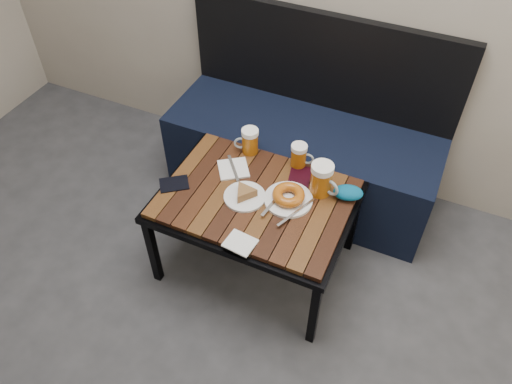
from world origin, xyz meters
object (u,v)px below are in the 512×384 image
at_px(passport_navy, 174,184).
at_px(cafe_table, 256,203).
at_px(plate_pie, 245,194).
at_px(bench, 303,151).
at_px(passport_burgundy, 300,176).
at_px(plate_bagel, 288,197).
at_px(knit_pouch, 348,193).
at_px(beer_mug_right, 322,179).
at_px(beer_mug_centre, 299,156).
at_px(beer_mug_left, 249,141).

bearing_deg(passport_navy, cafe_table, 66.08).
bearing_deg(plate_pie, bench, 84.98).
distance_m(cafe_table, passport_burgundy, 0.24).
bearing_deg(passport_burgundy, bench, 94.55).
bearing_deg(plate_bagel, passport_navy, -166.77).
bearing_deg(knit_pouch, bench, 129.54).
bearing_deg(beer_mug_right, bench, 137.72).
height_order(passport_navy, knit_pouch, knit_pouch).
bearing_deg(cafe_table, plate_pie, -148.13).
xyz_separation_m(beer_mug_centre, beer_mug_right, (0.15, -0.12, 0.02)).
xyz_separation_m(plate_bagel, knit_pouch, (0.22, 0.13, 0.00)).
relative_size(cafe_table, passport_burgundy, 6.48).
distance_m(passport_navy, knit_pouch, 0.76).
distance_m(beer_mug_centre, knit_pouch, 0.28).
relative_size(beer_mug_left, plate_pie, 0.70).
distance_m(beer_mug_right, passport_burgundy, 0.15).
distance_m(beer_mug_left, passport_burgundy, 0.29).
relative_size(beer_mug_centre, beer_mug_right, 0.76).
distance_m(beer_mug_left, plate_pie, 0.30).
relative_size(plate_pie, plate_bagel, 0.67).
bearing_deg(passport_navy, plate_bagel, 66.44).
height_order(cafe_table, beer_mug_right, beer_mug_right).
bearing_deg(bench, passport_burgundy, -73.32).
distance_m(beer_mug_right, plate_bagel, 0.16).
height_order(beer_mug_right, passport_burgundy, beer_mug_right).
bearing_deg(cafe_table, beer_mug_left, 120.28).
xyz_separation_m(beer_mug_left, beer_mug_centre, (0.24, 0.00, -0.00)).
bearing_deg(passport_burgundy, cafe_table, -135.83).
bearing_deg(bench, beer_mug_left, -116.29).
distance_m(beer_mug_centre, plate_pie, 0.32).
bearing_deg(passport_navy, bench, 113.98).
xyz_separation_m(plate_bagel, passport_burgundy, (-0.01, 0.16, -0.02)).
bearing_deg(beer_mug_right, plate_pie, -129.75).
bearing_deg(bench, passport_navy, -119.23).
relative_size(beer_mug_left, passport_navy, 1.01).
bearing_deg(beer_mug_left, plate_pie, 84.50).
bearing_deg(knit_pouch, passport_burgundy, 171.98).
xyz_separation_m(beer_mug_left, beer_mug_right, (0.39, -0.12, 0.01)).
bearing_deg(plate_bagel, beer_mug_centre, 100.04).
height_order(bench, beer_mug_left, bench).
height_order(bench, beer_mug_right, bench).
distance_m(cafe_table, plate_pie, 0.08).
xyz_separation_m(cafe_table, beer_mug_right, (0.24, 0.14, 0.12)).
bearing_deg(plate_pie, beer_mug_right, 30.20).
relative_size(beer_mug_right, knit_pouch, 1.20).
bearing_deg(cafe_table, knit_pouch, 23.90).
bearing_deg(cafe_table, bench, 88.87).
relative_size(beer_mug_left, beer_mug_centre, 1.08).
relative_size(beer_mug_centre, plate_pie, 0.65).
height_order(plate_pie, passport_burgundy, plate_pie).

